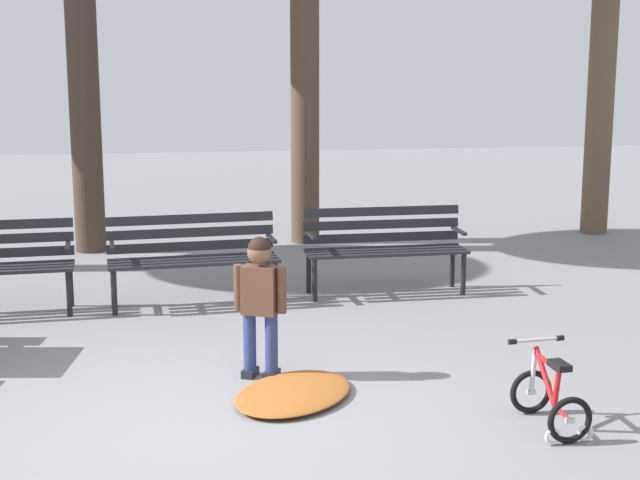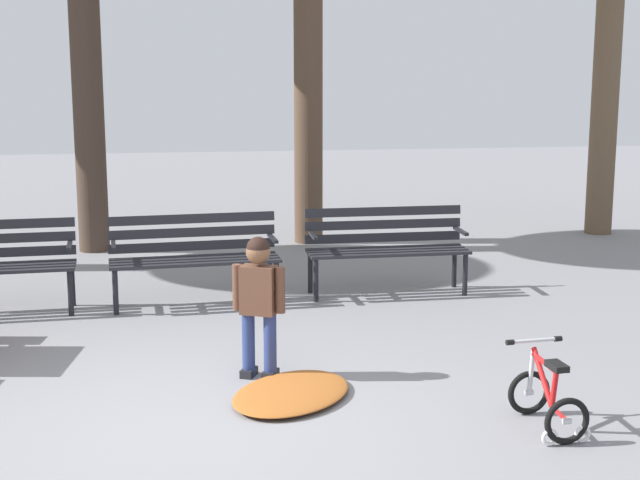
% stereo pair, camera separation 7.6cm
% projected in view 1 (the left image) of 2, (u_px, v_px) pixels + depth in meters
% --- Properties ---
extents(ground, '(36.00, 36.00, 0.00)m').
position_uv_depth(ground, '(192.00, 428.00, 6.09)').
color(ground, gray).
extents(park_bench_left, '(1.63, 0.58, 0.85)m').
position_uv_depth(park_bench_left, '(193.00, 252.00, 9.07)').
color(park_bench_left, '#232328').
rests_on(park_bench_left, ground).
extents(park_bench_right, '(1.61, 0.48, 0.85)m').
position_uv_depth(park_bench_right, '(384.00, 243.00, 9.52)').
color(park_bench_right, '#232328').
rests_on(park_bench_right, ground).
extents(child_standing, '(0.37, 0.25, 1.06)m').
position_uv_depth(child_standing, '(260.00, 296.00, 6.94)').
color(child_standing, navy).
rests_on(child_standing, ground).
extents(kids_bicycle, '(0.41, 0.59, 0.54)m').
position_uv_depth(kids_bicycle, '(550.00, 398.00, 6.07)').
color(kids_bicycle, black).
rests_on(kids_bicycle, ground).
extents(leaf_pile, '(1.19, 1.25, 0.07)m').
position_uv_depth(leaf_pile, '(293.00, 393.00, 6.64)').
color(leaf_pile, '#9E5623').
rests_on(leaf_pile, ground).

